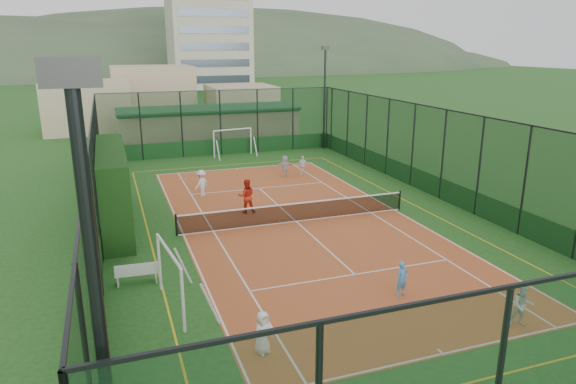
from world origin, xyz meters
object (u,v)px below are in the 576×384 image
(child_near_mid, at_px, (402,279))
(apartment_tower, at_px, (207,9))
(child_near_left, at_px, (263,333))
(futsal_goal_far, at_px, (233,143))
(child_near_right, at_px, (522,306))
(child_far_back, at_px, (285,166))
(floodlight_ne, at_px, (324,99))
(child_far_right, at_px, (303,165))
(coach, at_px, (246,196))
(clubhouse, at_px, (209,125))
(white_bench, at_px, (137,273))
(child_far_left, at_px, (201,183))
(futsal_goal_near, at_px, (170,280))

(child_near_mid, bearing_deg, apartment_tower, 72.73)
(child_near_left, xyz_separation_m, child_near_mid, (5.50, 1.70, -0.01))
(futsal_goal_far, bearing_deg, child_near_right, -94.46)
(child_near_left, distance_m, child_far_back, 20.16)
(floodlight_ne, bearing_deg, child_near_mid, -107.40)
(child_near_right, distance_m, child_far_right, 20.02)
(apartment_tower, relative_size, coach, 16.92)
(clubhouse, xyz_separation_m, child_far_right, (3.65, -13.40, -0.92))
(child_far_right, xyz_separation_m, child_far_back, (-1.22, 0.10, 0.04))
(child_near_left, bearing_deg, child_near_right, -32.48)
(clubhouse, xyz_separation_m, child_near_left, (-4.75, -32.13, -0.93))
(futsal_goal_far, xyz_separation_m, coach, (-2.66, -14.01, -0.14))
(clubhouse, xyz_separation_m, child_near_mid, (0.75, -30.43, -0.94))
(white_bench, height_order, child_far_left, child_far_left)
(floodlight_ne, distance_m, child_near_left, 30.08)
(child_near_right, bearing_deg, futsal_goal_far, 116.15)
(child_far_back, bearing_deg, child_far_left, 13.28)
(child_far_left, bearing_deg, white_bench, 27.94)
(apartment_tower, xyz_separation_m, child_far_left, (-15.58, -76.17, -14.21))
(coach, bearing_deg, child_near_mid, 113.61)
(clubhouse, bearing_deg, white_bench, -106.45)
(child_near_left, xyz_separation_m, child_far_left, (1.16, 15.96, 0.14))
(futsal_goal_far, relative_size, child_far_right, 2.46)
(apartment_tower, xyz_separation_m, child_far_right, (-8.35, -73.40, -14.34))
(apartment_tower, relative_size, child_near_right, 21.51)
(child_near_mid, height_order, coach, coach)
(clubhouse, xyz_separation_m, futsal_goal_near, (-6.85, -28.75, -0.53))
(clubhouse, relative_size, child_near_right, 10.90)
(white_bench, distance_m, child_near_left, 6.49)
(clubhouse, bearing_deg, apartment_tower, 78.69)
(floodlight_ne, bearing_deg, child_far_right, -121.76)
(futsal_goal_near, bearing_deg, child_near_mid, -109.26)
(futsal_goal_near, bearing_deg, clubhouse, -20.15)
(clubhouse, height_order, child_far_back, clubhouse)
(child_near_right, bearing_deg, child_far_left, 132.48)
(white_bench, relative_size, child_near_mid, 1.22)
(futsal_goal_far, bearing_deg, clubhouse, 87.84)
(child_near_left, distance_m, child_far_right, 20.53)
(apartment_tower, height_order, child_far_back, apartment_tower)
(white_bench, distance_m, coach, 8.84)
(white_bench, bearing_deg, child_far_back, 55.41)
(floodlight_ne, height_order, child_near_right, floodlight_ne)
(child_near_right, distance_m, child_far_left, 18.50)
(child_near_mid, bearing_deg, futsal_goal_far, 79.84)
(futsal_goal_near, height_order, child_near_mid, futsal_goal_near)
(white_bench, bearing_deg, futsal_goal_near, -64.49)
(white_bench, height_order, child_near_right, child_near_right)
(clubhouse, bearing_deg, child_near_left, -98.40)
(child_near_mid, height_order, child_far_back, child_far_back)
(clubhouse, bearing_deg, child_far_back, -79.64)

